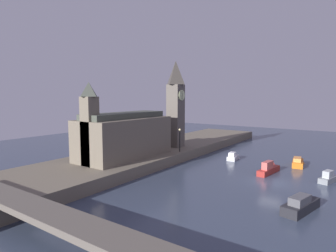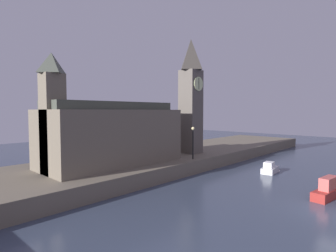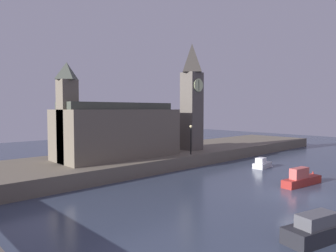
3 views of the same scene
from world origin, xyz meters
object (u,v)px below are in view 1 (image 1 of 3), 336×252
Objects in this scene: boat_patrol_orange at (298,162)px; boat_ferry_white at (234,157)px; clock_tower at (176,103)px; streetlamp at (180,137)px; boat_cruiser_grey at (328,178)px; boat_dinghy_red at (269,169)px; parliament_hall at (123,135)px; boat_barge_dark at (302,204)px.

boat_patrol_orange reaches higher than boat_ferry_white.
streetlamp is (-3.47, -3.08, -5.31)m from clock_tower.
boat_patrol_orange is 9.53m from boat_ferry_white.
boat_ferry_white is at bearing 70.28° from boat_cruiser_grey.
clock_tower reaches higher than boat_ferry_white.
boat_dinghy_red reaches higher than boat_ferry_white.
parliament_hall reaches higher than boat_patrol_orange.
clock_tower reaches higher than parliament_hall.
boat_ferry_white is (14.11, -10.92, -4.23)m from parliament_hall.
parliament_hall is 20.52m from boat_dinghy_red.
parliament_hall is at bearing 85.07° from boat_barge_dark.
boat_dinghy_red is at bearing -63.30° from parliament_hall.
parliament_hall reaches higher than boat_ferry_white.
streetlamp is at bearing -28.14° from parliament_hall.
parliament_hall is 3.88× the size of streetlamp.
boat_dinghy_red is at bearing 28.01° from boat_barge_dark.
boat_patrol_orange is (6.53, 4.54, 0.02)m from boat_cruiser_grey.
boat_dinghy_red is 8.68m from boat_ferry_white.
streetlamp is 1.04× the size of boat_ferry_white.
clock_tower is 21.28m from boat_patrol_orange.
streetlamp reaches higher than boat_cruiser_grey.
clock_tower is 18.92m from boat_dinghy_red.
parliament_hall is at bearing 127.58° from boat_patrol_orange.
boat_dinghy_red is at bearing -98.79° from clock_tower.
boat_dinghy_red is at bearing -125.77° from boat_ferry_white.
boat_barge_dark is at bearing -151.99° from boat_dinghy_red.
streetlamp reaches higher than boat_ferry_white.
boat_dinghy_red is at bearing 160.32° from boat_patrol_orange.
boat_ferry_white is at bearing 38.68° from boat_barge_dark.
parliament_hall is 18.33m from boat_ferry_white.
streetlamp is at bearing -138.42° from clock_tower.
boat_dinghy_red is at bearing 90.62° from boat_cruiser_grey.
boat_patrol_orange is at bearing -78.06° from clock_tower.
clock_tower is 27.74m from boat_barge_dark.
boat_patrol_orange is at bearing 34.80° from boat_cruiser_grey.
boat_ferry_white is (-1.53, 9.41, -0.08)m from boat_patrol_orange.
boat_barge_dark is 1.60× the size of boat_ferry_white.
boat_barge_dark reaches higher than boat_cruiser_grey.
boat_cruiser_grey is 7.96m from boat_patrol_orange.
clock_tower is at bearing 101.94° from boat_patrol_orange.
streetlamp is at bearing 92.69° from boat_cruiser_grey.
clock_tower reaches higher than boat_barge_dark.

